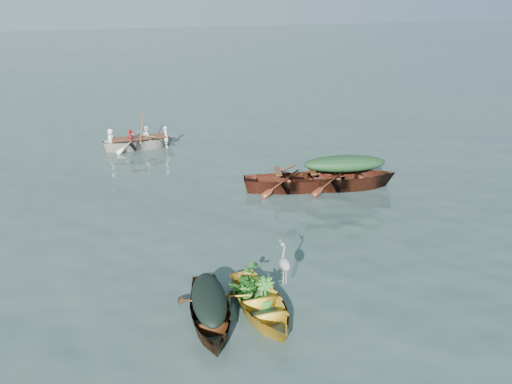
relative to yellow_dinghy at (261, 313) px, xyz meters
The scene contains 13 objects.
ground 3.67m from the yellow_dinghy, 65.30° to the left, with size 140.00×140.00×0.00m, color #314440.
yellow_dinghy is the anchor object (origin of this frame).
dark_covered_boat 1.08m from the yellow_dinghy, behind, with size 1.24×3.35×0.81m, color #44240F.
green_tarp_boat 7.42m from the yellow_dinghy, 51.38° to the left, with size 1.55×4.99×1.20m, color #4B2411.
open_wooden_boat 6.79m from the yellow_dinghy, 63.71° to the left, with size 1.45×4.67×1.11m, color #5D1F17.
rowed_boat 12.24m from the yellow_dinghy, 97.42° to the left, with size 1.21×4.04×0.95m, color silver.
dark_tarp_cover 1.24m from the yellow_dinghy, behind, with size 0.68×1.84×0.40m, color black.
green_tarp_cover 7.47m from the yellow_dinghy, 51.38° to the left, with size 0.85×2.74×0.52m, color #15351B.
thwart_benches 6.81m from the yellow_dinghy, 63.71° to the left, with size 0.87×2.34×0.04m, color #462610, non-canonical shape.
heron 1.03m from the yellow_dinghy, 10.96° to the left, with size 0.28×0.40×0.92m, color gray, non-canonical shape.
dinghy_weeds 0.90m from the yellow_dinghy, 92.99° to the left, with size 0.70×0.90×0.60m, color #26641A.
rowers 12.27m from the yellow_dinghy, 97.42° to the left, with size 1.09×2.83×0.76m, color silver.
oars 12.25m from the yellow_dinghy, 97.42° to the left, with size 2.60×0.60×0.06m, color brown, non-canonical shape.
Camera 1 is at (-4.06, -11.56, 6.35)m, focal length 35.00 mm.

